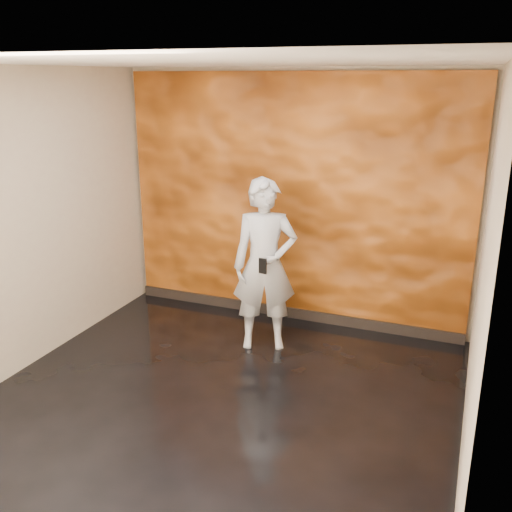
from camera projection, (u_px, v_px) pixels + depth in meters
name	position (u px, v px, depth m)	size (l,w,h in m)	color
room	(216.00, 246.00, 4.57)	(4.02, 4.02, 2.81)	black
feature_wall	(293.00, 201.00, 6.31)	(3.90, 0.06, 2.75)	orange
baseboard	(289.00, 312.00, 6.67)	(3.90, 0.04, 0.12)	black
man	(265.00, 265.00, 5.74)	(0.64, 0.42, 1.77)	#9AA0A9
phone	(263.00, 266.00, 5.48)	(0.08, 0.02, 0.15)	black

